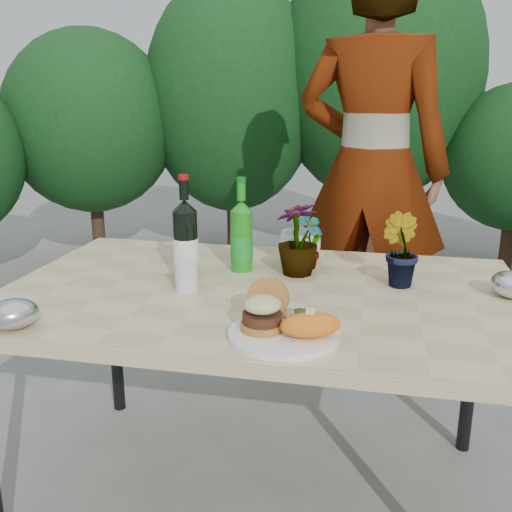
% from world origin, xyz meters
% --- Properties ---
extents(ground, '(80.00, 80.00, 0.00)m').
position_xyz_m(ground, '(0.00, 0.00, 0.00)').
color(ground, slate).
rests_on(ground, ground).
extents(patio_table, '(1.60, 1.00, 0.75)m').
position_xyz_m(patio_table, '(0.00, 0.00, 0.69)').
color(patio_table, '#D1B98B').
rests_on(patio_table, ground).
extents(shrub_hedge, '(6.80, 5.19, 2.47)m').
position_xyz_m(shrub_hedge, '(0.16, 1.85, 1.20)').
color(shrub_hedge, '#382316').
rests_on(shrub_hedge, ground).
extents(dinner_plate, '(0.28, 0.28, 0.01)m').
position_xyz_m(dinner_plate, '(0.13, -0.34, 0.76)').
color(dinner_plate, white).
rests_on(dinner_plate, patio_table).
extents(burger_stack, '(0.11, 0.16, 0.11)m').
position_xyz_m(burger_stack, '(0.07, -0.32, 0.81)').
color(burger_stack, '#B7722D').
rests_on(burger_stack, dinner_plate).
extents(sweet_potato, '(0.17, 0.12, 0.06)m').
position_xyz_m(sweet_potato, '(0.19, -0.36, 0.80)').
color(sweet_potato, orange).
rests_on(sweet_potato, dinner_plate).
extents(grilled_veg, '(0.08, 0.05, 0.03)m').
position_xyz_m(grilled_veg, '(0.14, -0.25, 0.78)').
color(grilled_veg, olive).
rests_on(grilled_veg, dinner_plate).
extents(wine_bottle, '(0.08, 0.08, 0.34)m').
position_xyz_m(wine_bottle, '(-0.26, 0.06, 0.88)').
color(wine_bottle, black).
rests_on(wine_bottle, patio_table).
extents(sparkling_water, '(0.08, 0.08, 0.32)m').
position_xyz_m(sparkling_water, '(-0.11, 0.18, 0.87)').
color(sparkling_water, '#1A8418').
rests_on(sparkling_water, patio_table).
extents(plastic_cup, '(0.07, 0.07, 0.09)m').
position_xyz_m(plastic_cup, '(-0.22, -0.06, 0.80)').
color(plastic_cup, silver).
rests_on(plastic_cup, patio_table).
extents(seedling_left, '(0.12, 0.13, 0.20)m').
position_xyz_m(seedling_left, '(0.12, 0.25, 0.85)').
color(seedling_left, '#245D20').
rests_on(seedling_left, patio_table).
extents(seedling_mid, '(0.16, 0.16, 0.23)m').
position_xyz_m(seedling_mid, '(0.41, 0.13, 0.86)').
color(seedling_mid, '#21541C').
rests_on(seedling_mid, patio_table).
extents(seedling_right, '(0.19, 0.19, 0.25)m').
position_xyz_m(seedling_right, '(0.09, 0.18, 0.87)').
color(seedling_right, '#2C5B1F').
rests_on(seedling_right, patio_table).
extents(blue_bowl, '(0.17, 0.17, 0.12)m').
position_xyz_m(blue_bowl, '(0.08, 0.31, 0.81)').
color(blue_bowl, silver).
rests_on(blue_bowl, patio_table).
extents(foil_packet_left, '(0.17, 0.17, 0.08)m').
position_xyz_m(foil_packet_left, '(-0.57, -0.43, 0.79)').
color(foil_packet_left, '#B5B7BC').
rests_on(foil_packet_left, patio_table).
extents(foil_packet_right, '(0.14, 0.16, 0.08)m').
position_xyz_m(foil_packet_right, '(0.74, 0.09, 0.79)').
color(foil_packet_right, silver).
rests_on(foil_packet_right, patio_table).
extents(person, '(0.80, 0.60, 1.98)m').
position_xyz_m(person, '(0.31, 1.10, 0.99)').
color(person, '#976D4B').
rests_on(person, ground).
extents(terracotta_pot, '(0.17, 0.17, 0.14)m').
position_xyz_m(terracotta_pot, '(-1.80, 1.73, 0.07)').
color(terracotta_pot, '#BE6630').
rests_on(terracotta_pot, ground).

